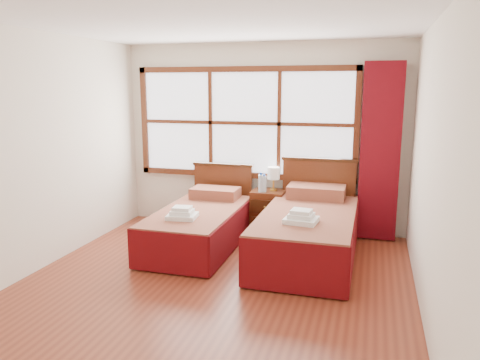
# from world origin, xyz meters

# --- Properties ---
(floor) EXTENTS (4.50, 4.50, 0.00)m
(floor) POSITION_xyz_m (0.00, 0.00, 0.00)
(floor) COLOR brown
(floor) RESTS_ON ground
(ceiling) EXTENTS (4.50, 4.50, 0.00)m
(ceiling) POSITION_xyz_m (0.00, 0.00, 2.60)
(ceiling) COLOR white
(ceiling) RESTS_ON wall_back
(wall_back) EXTENTS (4.00, 0.00, 4.00)m
(wall_back) POSITION_xyz_m (0.00, 2.25, 1.30)
(wall_back) COLOR silver
(wall_back) RESTS_ON floor
(wall_left) EXTENTS (0.00, 4.50, 4.50)m
(wall_left) POSITION_xyz_m (-2.00, 0.00, 1.30)
(wall_left) COLOR silver
(wall_left) RESTS_ON floor
(wall_right) EXTENTS (0.00, 4.50, 4.50)m
(wall_right) POSITION_xyz_m (2.00, 0.00, 1.30)
(wall_right) COLOR silver
(wall_right) RESTS_ON floor
(window) EXTENTS (3.16, 0.06, 1.56)m
(window) POSITION_xyz_m (-0.25, 2.21, 1.50)
(window) COLOR white
(window) RESTS_ON wall_back
(curtain) EXTENTS (0.50, 0.16, 2.30)m
(curtain) POSITION_xyz_m (1.60, 2.11, 1.17)
(curtain) COLOR maroon
(curtain) RESTS_ON wall_back
(bed_left) EXTENTS (0.96, 1.98, 0.92)m
(bed_left) POSITION_xyz_m (-0.55, 1.20, 0.28)
(bed_left) COLOR #391C0B
(bed_left) RESTS_ON floor
(bed_right) EXTENTS (1.09, 2.11, 1.06)m
(bed_right) POSITION_xyz_m (0.82, 1.20, 0.32)
(bed_right) COLOR #391C0B
(bed_right) RESTS_ON floor
(nightstand) EXTENTS (0.45, 0.44, 0.60)m
(nightstand) POSITION_xyz_m (0.16, 1.99, 0.30)
(nightstand) COLOR #542612
(nightstand) RESTS_ON floor
(towels_left) EXTENTS (0.36, 0.32, 0.14)m
(towels_left) POSITION_xyz_m (-0.59, 0.73, 0.55)
(towels_left) COLOR white
(towels_left) RESTS_ON bed_left
(towels_right) EXTENTS (0.37, 0.33, 0.14)m
(towels_right) POSITION_xyz_m (0.80, 0.70, 0.62)
(towels_right) COLOR white
(towels_right) RESTS_ON bed_right
(lamp) EXTENTS (0.17, 0.17, 0.33)m
(lamp) POSITION_xyz_m (0.22, 2.03, 0.83)
(lamp) COLOR gold
(lamp) RESTS_ON nightstand
(bottle_near) EXTENTS (0.07, 0.07, 0.25)m
(bottle_near) POSITION_xyz_m (0.11, 1.90, 0.71)
(bottle_near) COLOR #ABC8DC
(bottle_near) RESTS_ON nightstand
(bottle_far) EXTENTS (0.07, 0.07, 0.27)m
(bottle_far) POSITION_xyz_m (0.07, 1.89, 0.72)
(bottle_far) COLOR #ABC8DC
(bottle_far) RESTS_ON nightstand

